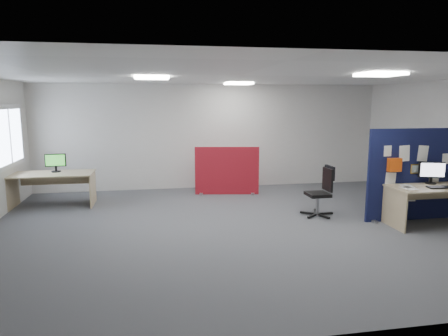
{
  "coord_description": "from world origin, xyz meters",
  "views": [
    {
      "loc": [
        -1.5,
        -6.83,
        2.26
      ],
      "look_at": [
        -0.19,
        0.58,
        1.0
      ],
      "focal_mm": 32.0,
      "sensor_mm": 36.0,
      "label": 1
    }
  ],
  "objects": [
    {
      "name": "ceiling_lights",
      "position": [
        0.33,
        0.67,
        2.67
      ],
      "size": [
        4.1,
        4.1,
        0.04
      ],
      "color": "white",
      "rests_on": "ceiling"
    },
    {
      "name": "window",
      "position": [
        -4.44,
        2.0,
        1.55
      ],
      "size": [
        0.06,
        1.7,
        1.3
      ],
      "color": "white",
      "rests_on": "wall_left"
    },
    {
      "name": "red_divider",
      "position": [
        0.25,
        2.6,
        0.57
      ],
      "size": [
        1.55,
        0.3,
        1.17
      ],
      "rotation": [
        0.0,
        0.0,
        -0.16
      ],
      "color": "maroon",
      "rests_on": "floor"
    },
    {
      "name": "desk_papers",
      "position": [
        3.33,
        -0.57,
        0.73
      ],
      "size": [
        1.29,
        0.67,
        0.0
      ],
      "color": "white",
      "rests_on": "main_desk"
    },
    {
      "name": "ceiling",
      "position": [
        0.0,
        0.0,
        2.7
      ],
      "size": [
        9.0,
        7.0,
        0.02
      ],
      "primitive_type": "cube",
      "color": "white",
      "rests_on": "wall_back"
    },
    {
      "name": "wall_back",
      "position": [
        0.0,
        3.5,
        1.35
      ],
      "size": [
        9.0,
        0.02,
        2.7
      ],
      "primitive_type": "cube",
      "color": "silver",
      "rests_on": "floor"
    },
    {
      "name": "monitor_main",
      "position": [
        3.61,
        -0.28,
        0.96
      ],
      "size": [
        0.46,
        0.2,
        0.41
      ],
      "rotation": [
        0.0,
        0.0,
        -0.29
      ],
      "color": "black",
      "rests_on": "main_desk"
    },
    {
      "name": "office_chair",
      "position": [
        1.78,
        0.44,
        0.56
      ],
      "size": [
        0.63,
        0.66,
        0.99
      ],
      "rotation": [
        0.0,
        0.0,
        0.03
      ],
      "color": "black",
      "rests_on": "floor"
    },
    {
      "name": "wall_front",
      "position": [
        0.0,
        -3.5,
        1.35
      ],
      "size": [
        9.0,
        0.02,
        2.7
      ],
      "primitive_type": "cube",
      "color": "silver",
      "rests_on": "floor"
    },
    {
      "name": "keyboard",
      "position": [
        3.53,
        -0.64,
        0.74
      ],
      "size": [
        0.47,
        0.24,
        0.02
      ],
      "primitive_type": "cube",
      "rotation": [
        0.0,
        0.0,
        -0.13
      ],
      "color": "black",
      "rests_on": "main_desk"
    },
    {
      "name": "second_desk",
      "position": [
        -3.68,
        2.2,
        0.56
      ],
      "size": [
        1.71,
        0.86,
        0.73
      ],
      "color": "tan",
      "rests_on": "floor"
    },
    {
      "name": "main_desk",
      "position": [
        3.58,
        -0.47,
        0.56
      ],
      "size": [
        1.75,
        0.78,
        0.73
      ],
      "color": "tan",
      "rests_on": "floor"
    },
    {
      "name": "floor",
      "position": [
        0.0,
        0.0,
        0.0
      ],
      "size": [
        9.0,
        9.0,
        0.0
      ],
      "primitive_type": "plane",
      "color": "#4F5257",
      "rests_on": "ground"
    },
    {
      "name": "monitor_second",
      "position": [
        -3.63,
        2.31,
        0.95
      ],
      "size": [
        0.44,
        0.2,
        0.4
      ],
      "rotation": [
        0.0,
        0.0,
        0.04
      ],
      "color": "black",
      "rests_on": "second_desk"
    },
    {
      "name": "navy_divider",
      "position": [
        3.46,
        -0.12,
        0.88
      ],
      "size": [
        2.13,
        0.3,
        1.76
      ],
      "color": "#0E1235",
      "rests_on": "floor"
    }
  ]
}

